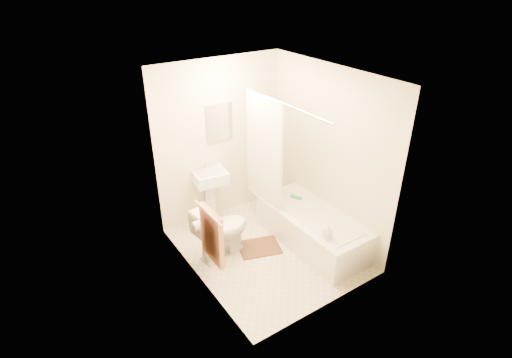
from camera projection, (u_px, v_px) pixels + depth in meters
floor at (266, 250)px, 5.48m from camera, size 2.40×2.40×0.00m
ceiling at (269, 75)px, 4.35m from camera, size 2.40×2.40×0.00m
wall_back at (220, 141)px, 5.80m from camera, size 2.00×0.02×2.40m
wall_left at (194, 196)px, 4.43m from camera, size 0.02×2.40×2.40m
wall_right at (327, 154)px, 5.41m from camera, size 0.02×2.40×2.40m
mirror at (220, 122)px, 5.64m from camera, size 0.40×0.03×0.55m
curtain_rod at (284, 104)px, 4.76m from camera, size 0.03×1.70×0.03m
shower_curtain at (264, 152)px, 5.42m from camera, size 0.04×0.80×1.55m
towel_bar at (208, 212)px, 4.31m from camera, size 0.02×0.60×0.02m
towel at (212, 235)px, 4.48m from camera, size 0.06×0.45×0.66m
toilet_paper at (198, 226)px, 4.79m from camera, size 0.11×0.12×0.12m
toilet at (222, 230)px, 5.26m from camera, size 0.81×0.53×0.74m
sink at (211, 194)px, 5.91m from camera, size 0.51×0.42×0.92m
bathtub at (312, 228)px, 5.54m from camera, size 0.73×1.67×0.47m
bath_mat at (259, 247)px, 5.53m from camera, size 0.66×0.57×0.02m
soap_bottle at (328, 232)px, 4.89m from camera, size 0.09×0.09×0.20m
scrub_brush at (296, 197)px, 5.78m from camera, size 0.12×0.18×0.04m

